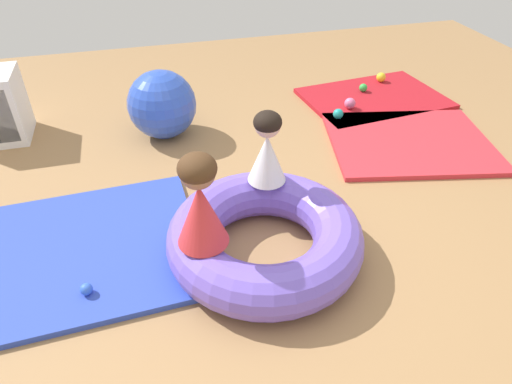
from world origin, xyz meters
name	(u,v)px	position (x,y,z in m)	size (l,w,h in m)	color
ground_plane	(254,269)	(0.00, 0.00, 0.00)	(8.00, 8.00, 0.00)	#9E7549
gym_mat_front	(410,142)	(1.59, 1.03, 0.02)	(1.28, 1.03, 0.04)	red
gym_mat_near_right	(374,98)	(1.69, 1.86, 0.02)	(1.29, 0.90, 0.04)	#B21923
gym_mat_center_rear	(43,259)	(-1.18, 0.38, 0.02)	(1.81, 1.16, 0.04)	#2D47B7
inflatable_cushion	(265,237)	(0.09, 0.10, 0.14)	(1.13, 1.13, 0.29)	#7056D1
child_in_white	(267,148)	(0.20, 0.45, 0.51)	(0.33, 0.33, 0.46)	white
child_in_red	(200,202)	(-0.27, 0.00, 0.54)	(0.36, 0.36, 0.53)	red
play_ball_blue	(86,289)	(-0.91, 0.02, 0.07)	(0.07, 0.07, 0.07)	blue
play_ball_green	(363,88)	(1.63, 2.00, 0.08)	(0.08, 0.08, 0.08)	green
play_ball_teal	(338,114)	(1.16, 1.53, 0.09)	(0.09, 0.09, 0.09)	teal
play_ball_yellow	(381,77)	(1.91, 2.18, 0.09)	(0.09, 0.09, 0.09)	yellow
play_ball_pink	(350,103)	(1.35, 1.69, 0.09)	(0.10, 0.10, 0.10)	pink
exercise_ball_large	(162,105)	(-0.33, 1.71, 0.28)	(0.56, 0.56, 0.56)	blue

